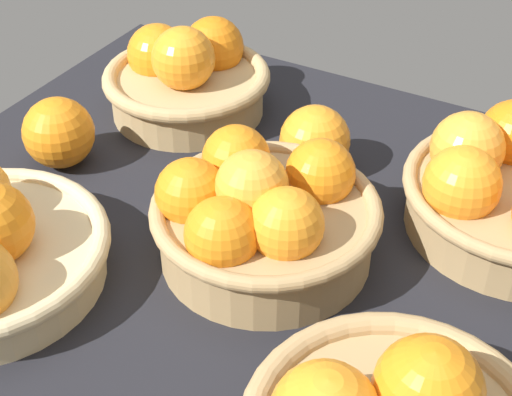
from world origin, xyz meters
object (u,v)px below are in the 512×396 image
(loose_orange_front_gap, at_px, (315,140))
(loose_orange_back_gap, at_px, (59,133))
(basket_center, at_px, (260,214))
(basket_near_right, at_px, (186,76))

(loose_orange_front_gap, height_order, loose_orange_back_gap, loose_orange_back_gap)
(basket_center, height_order, loose_orange_back_gap, basket_center)
(loose_orange_back_gap, bearing_deg, loose_orange_front_gap, -153.79)
(basket_near_right, height_order, loose_orange_back_gap, basket_near_right)
(basket_center, relative_size, loose_orange_front_gap, 2.80)
(basket_center, height_order, loose_orange_front_gap, basket_center)
(basket_near_right, bearing_deg, loose_orange_front_gap, 167.26)
(basket_near_right, xyz_separation_m, loose_orange_back_gap, (0.06, 0.18, -0.01))
(basket_center, distance_m, loose_orange_front_gap, 0.16)
(loose_orange_front_gap, bearing_deg, basket_near_right, -12.74)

